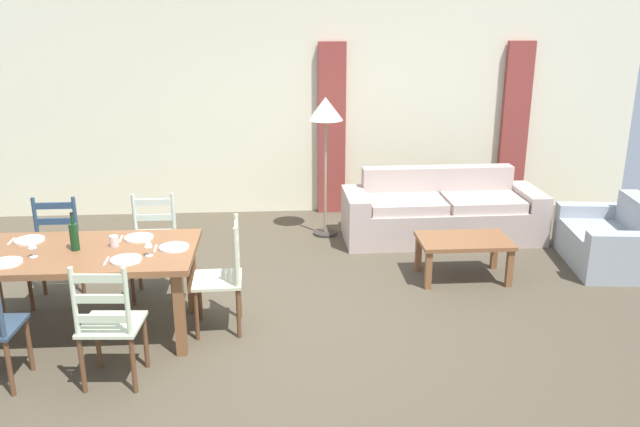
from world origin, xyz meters
TOP-DOWN VIEW (x-y plane):
  - ground_plane at (0.00, 0.00)m, footprint 9.60×9.60m
  - wall_far at (0.00, 3.30)m, footprint 9.60×0.16m
  - curtain_panel_left at (0.80, 3.16)m, footprint 0.35×0.08m
  - curtain_panel_right at (3.20, 3.16)m, footprint 0.35×0.08m
  - dining_table at (-1.54, -0.10)m, footprint 1.90×0.96m
  - dining_chair_near_right at (-1.12, -0.87)m, footprint 0.45×0.43m
  - dining_chair_far_left at (-1.96, 0.62)m, footprint 0.42×0.40m
  - dining_chair_far_right at (-1.07, 0.68)m, footprint 0.42×0.40m
  - dining_chair_head_east at (-0.38, -0.06)m, footprint 0.41×0.43m
  - dinner_plate_near_left at (-1.99, -0.35)m, footprint 0.24×0.24m
  - dinner_plate_near_right at (-1.09, -0.35)m, footprint 0.24×0.24m
  - fork_near_right at (-1.24, -0.35)m, footprint 0.02×0.17m
  - dinner_plate_far_left at (-1.99, 0.15)m, footprint 0.24×0.24m
  - fork_far_left at (-2.14, 0.15)m, footprint 0.02×0.17m
  - dinner_plate_far_right at (-1.09, 0.15)m, footprint 0.24×0.24m
  - fork_far_right at (-1.24, 0.15)m, footprint 0.03×0.17m
  - dinner_plate_head_east at (-0.76, -0.10)m, footprint 0.24×0.24m
  - fork_head_east at (-0.91, -0.10)m, footprint 0.03×0.17m
  - wine_bottle at (-1.54, -0.08)m, footprint 0.07×0.07m
  - wine_glass_near_left at (-1.83, -0.22)m, footprint 0.06×0.06m
  - wine_glass_near_right at (-0.93, -0.25)m, footprint 0.06×0.06m
  - coffee_cup_primary at (-1.25, -0.02)m, footprint 0.07×0.07m
  - couch at (2.00, 2.07)m, footprint 2.29×0.84m
  - coffee_table at (1.92, 0.86)m, footprint 0.90×0.56m
  - armchair_upholstered at (3.61, 1.10)m, footprint 0.93×1.24m
  - standing_lamp at (0.65, 2.26)m, footprint 0.40×0.40m

SIDE VIEW (x-z plane):
  - ground_plane at x=0.00m, z-range -0.02..0.00m
  - armchair_upholstered at x=3.61m, z-range -0.11..0.61m
  - couch at x=2.00m, z-range -0.11..0.69m
  - coffee_table at x=1.92m, z-range 0.15..0.57m
  - dining_chair_near_right at x=-1.12m, z-range 0.00..0.96m
  - dining_chair_far_left at x=-1.96m, z-range 0.00..0.96m
  - dining_chair_far_right at x=-1.07m, z-range 0.00..0.96m
  - dining_chair_head_east at x=-0.38m, z-range 0.00..0.96m
  - dining_table at x=-1.54m, z-range 0.29..1.04m
  - fork_near_right at x=-1.24m, z-range 0.75..0.76m
  - fork_far_left at x=-2.14m, z-range 0.75..0.76m
  - fork_far_right at x=-1.24m, z-range 0.75..0.76m
  - fork_head_east at x=-0.91m, z-range 0.75..0.76m
  - dinner_plate_near_left at x=-1.99m, z-range 0.75..0.77m
  - dinner_plate_near_right at x=-1.09m, z-range 0.75..0.77m
  - dinner_plate_far_left at x=-1.99m, z-range 0.75..0.77m
  - dinner_plate_far_right at x=-1.09m, z-range 0.75..0.77m
  - dinner_plate_head_east at x=-0.76m, z-range 0.75..0.77m
  - coffee_cup_primary at x=-1.25m, z-range 0.75..0.84m
  - wine_glass_near_left at x=-1.83m, z-range 0.78..0.94m
  - wine_glass_near_right at x=-0.93m, z-range 0.78..0.94m
  - wine_bottle at x=-1.54m, z-range 0.71..1.03m
  - curtain_panel_left at x=0.80m, z-range 0.00..2.20m
  - curtain_panel_right at x=3.20m, z-range 0.00..2.20m
  - wall_far at x=0.00m, z-range 0.00..2.70m
  - standing_lamp at x=0.65m, z-range 0.59..2.23m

